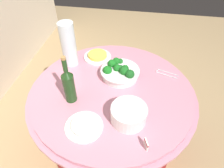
{
  "coord_description": "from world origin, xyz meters",
  "views": [
    {
      "loc": [
        -0.96,
        -0.16,
        1.71
      ],
      "look_at": [
        0.0,
        0.0,
        0.79
      ],
      "focal_mm": 32.19,
      "sensor_mm": 36.0,
      "label": 1
    }
  ],
  "objects": [
    {
      "name": "broccoli_bowl",
      "position": [
        0.14,
        -0.03,
        0.78
      ],
      "size": [
        0.28,
        0.28,
        0.11
      ],
      "color": "white",
      "rests_on": "buffet_table"
    },
    {
      "name": "label_placard_front",
      "position": [
        -0.4,
        -0.25,
        0.77
      ],
      "size": [
        0.05,
        0.03,
        0.05
      ],
      "color": "white",
      "rests_on": "buffet_table"
    },
    {
      "name": "food_plate_fried_egg",
      "position": [
        0.34,
        0.18,
        0.76
      ],
      "size": [
        0.22,
        0.22,
        0.04
      ],
      "color": "white",
      "rests_on": "buffet_table"
    },
    {
      "name": "plate_stack",
      "position": [
        -0.23,
        -0.14,
        0.79
      ],
      "size": [
        0.21,
        0.21,
        0.1
      ],
      "color": "white",
      "rests_on": "buffet_table"
    },
    {
      "name": "ground_plane",
      "position": [
        0.0,
        0.0,
        0.0
      ],
      "size": [
        6.0,
        6.0,
        0.0
      ],
      "primitive_type": "plane",
      "color": "tan"
    },
    {
      "name": "buffet_table",
      "position": [
        0.0,
        0.0,
        0.38
      ],
      "size": [
        1.16,
        1.16,
        0.74
      ],
      "color": "maroon",
      "rests_on": "ground_plane"
    },
    {
      "name": "serving_tongs",
      "position": [
        0.23,
        -0.37,
        0.74
      ],
      "size": [
        0.09,
        0.17,
        0.01
      ],
      "color": "silver",
      "rests_on": "buffet_table"
    },
    {
      "name": "food_plate_rice",
      "position": [
        -0.33,
        0.11,
        0.75
      ],
      "size": [
        0.22,
        0.22,
        0.03
      ],
      "color": "white",
      "rests_on": "buffet_table"
    },
    {
      "name": "decorative_fruit_vase",
      "position": [
        0.24,
        0.36,
        0.89
      ],
      "size": [
        0.11,
        0.11,
        0.34
      ],
      "color": "silver",
      "rests_on": "buffet_table"
    },
    {
      "name": "wine_bottle",
      "position": [
        -0.13,
        0.25,
        0.87
      ],
      "size": [
        0.07,
        0.07,
        0.34
      ],
      "color": "#1D3D18",
      "rests_on": "buffet_table"
    }
  ]
}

